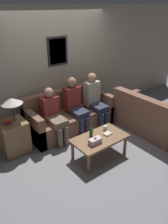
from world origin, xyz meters
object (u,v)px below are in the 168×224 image
object	(u,v)px
couch_main	(70,116)
drinking_glass	(105,128)
wine_bottle	(91,132)
couch_side	(151,119)
coffee_table	(100,140)
person_middle	(75,103)
person_left	(53,113)
person_right	(95,99)

from	to	relation	value
couch_main	drinking_glass	world-z (taller)	couch_main
couch_main	wine_bottle	xyz separation A→B (m)	(-0.28, -1.10, 0.20)
couch_main	couch_side	bearing A→B (deg)	-43.70
coffee_table	couch_main	bearing A→B (deg)	82.10
wine_bottle	person_middle	bearing A→B (deg)	71.20
person_left	couch_side	bearing A→B (deg)	-30.02
coffee_table	person_middle	bearing A→B (deg)	78.80
couch_side	person_left	xyz separation A→B (m)	(-1.84, 1.06, 0.30)
couch_side	drinking_glass	xyz separation A→B (m)	(-1.22, 0.17, 0.14)
couch_side	person_right	distance (m)	1.33
person_left	couch_main	bearing A→B (deg)	19.16
couch_side	person_middle	distance (m)	1.71
couch_main	person_left	bearing A→B (deg)	-160.84
couch_side	person_middle	bearing A→B (deg)	48.85
couch_side	wine_bottle	world-z (taller)	couch_side
drinking_glass	person_right	xyz separation A→B (m)	(0.47, 0.87, 0.20)
drinking_glass	person_middle	world-z (taller)	person_middle
coffee_table	person_right	world-z (taller)	person_right
couch_side	wine_bottle	xyz separation A→B (m)	(-1.59, 0.15, 0.20)
couch_main	drinking_glass	bearing A→B (deg)	-85.22
coffee_table	person_right	distance (m)	1.28
couch_side	coffee_table	size ratio (longest dim) A/B	1.64
person_middle	couch_side	bearing A→B (deg)	-41.15
drinking_glass	person_right	size ratio (longest dim) A/B	0.07
person_left	person_right	size ratio (longest dim) A/B	0.91
wine_bottle	drinking_glass	world-z (taller)	wine_bottle
coffee_table	person_middle	size ratio (longest dim) A/B	0.84
wine_bottle	drinking_glass	distance (m)	0.38
coffee_table	person_middle	distance (m)	1.13
coffee_table	person_right	size ratio (longest dim) A/B	0.83
coffee_table	person_left	size ratio (longest dim) A/B	0.91
couch_side	wine_bottle	distance (m)	1.61
person_middle	person_right	bearing A→B (deg)	-6.82
drinking_glass	wine_bottle	bearing A→B (deg)	-176.90
couch_main	person_left	xyz separation A→B (m)	(-0.53, -0.19, 0.30)
person_middle	person_right	world-z (taller)	person_right
couch_side	wine_bottle	size ratio (longest dim) A/B	6.31
person_left	person_right	world-z (taller)	person_right
couch_main	couch_side	world-z (taller)	same
couch_main	coffee_table	world-z (taller)	couch_main
couch_side	person_right	xyz separation A→B (m)	(-0.74, 1.04, 0.35)
drinking_glass	person_left	distance (m)	1.10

